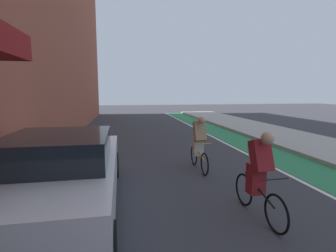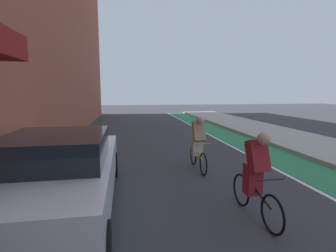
# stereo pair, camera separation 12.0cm
# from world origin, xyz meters

# --- Properties ---
(ground_plane) EXTENTS (72.75, 72.75, 0.00)m
(ground_plane) POSITION_xyz_m (0.00, 12.53, 0.00)
(ground_plane) COLOR #38383D
(bike_lane_paint) EXTENTS (1.60, 33.07, 0.00)m
(bike_lane_paint) POSITION_xyz_m (3.36, 14.53, 0.00)
(bike_lane_paint) COLOR #2D8451
(bike_lane_paint) RESTS_ON ground
(lane_divider_stripe) EXTENTS (0.12, 33.07, 0.00)m
(lane_divider_stripe) POSITION_xyz_m (2.46, 14.53, 0.00)
(lane_divider_stripe) COLOR white
(lane_divider_stripe) RESTS_ON ground
(sidewalk_right) EXTENTS (3.49, 33.07, 0.14)m
(sidewalk_right) POSITION_xyz_m (5.90, 14.53, 0.07)
(sidewalk_right) COLOR #A8A59E
(sidewalk_right) RESTS_ON ground
(parked_sedan_white) EXTENTS (2.05, 4.81, 1.53)m
(parked_sedan_white) POSITION_xyz_m (-3.11, 9.17, 0.79)
(parked_sedan_white) COLOR silver
(parked_sedan_white) RESTS_ON ground
(cyclist_mid) EXTENTS (0.48, 1.69, 1.60)m
(cyclist_mid) POSITION_xyz_m (0.39, 8.40, 0.85)
(cyclist_mid) COLOR black
(cyclist_mid) RESTS_ON ground
(cyclist_trailing) EXTENTS (0.48, 1.68, 1.59)m
(cyclist_trailing) POSITION_xyz_m (0.17, 11.32, 0.81)
(cyclist_trailing) COLOR black
(cyclist_trailing) RESTS_ON ground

